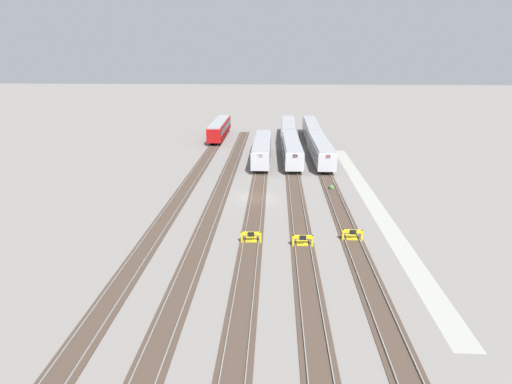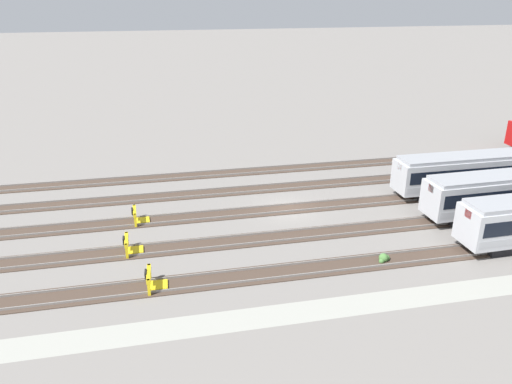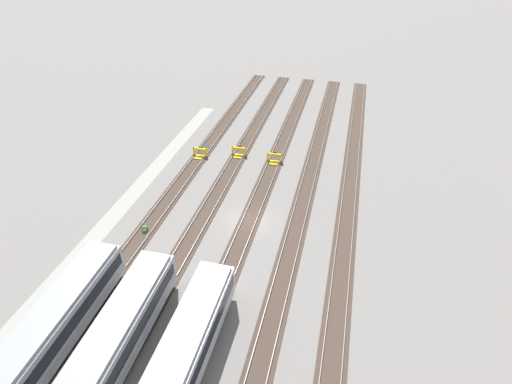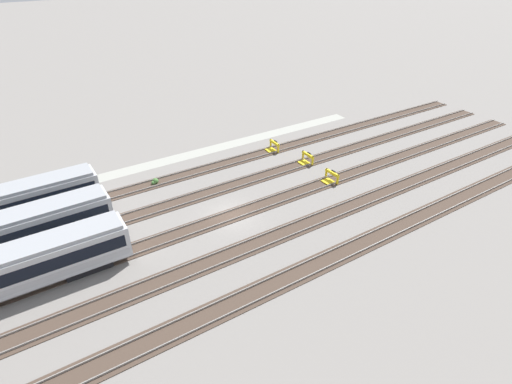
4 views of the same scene
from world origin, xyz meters
name	(u,v)px [view 4 (image 4 of 4)]	position (x,y,z in m)	size (l,w,h in m)	color
ground_plane	(232,216)	(0.00, 0.00, 0.00)	(400.00, 400.00, 0.00)	gray
service_walkway	(175,159)	(0.00, -14.24, 0.00)	(54.00, 2.00, 0.01)	#9E9E93
rail_track_nearest	(190,173)	(0.00, -9.82, 0.04)	(90.00, 2.23, 0.21)	#47382D
rail_track_near_inner	(209,193)	(0.00, -4.91, 0.04)	(90.00, 2.23, 0.21)	#47382D
rail_track_middle	(232,215)	(0.00, 0.00, 0.04)	(90.00, 2.24, 0.21)	#47382D
rail_track_far_inner	(259,243)	(0.00, 4.91, 0.04)	(90.00, 2.23, 0.21)	#47382D
rail_track_farthest	(292,276)	(0.00, 9.82, 0.04)	(90.00, 2.23, 0.21)	#47382D
subway_car_front_row_rightmost	(2,273)	(18.99, 0.03, 2.04)	(18.00, 2.85, 3.70)	#B7BABF
bumper_stop_nearest_track	(273,147)	(-11.42, -9.83, 0.51)	(1.37, 2.01, 1.22)	yellow
bumper_stop_near_inner_track	(306,159)	(-12.89, -4.91, 0.51)	(1.35, 2.00, 1.22)	yellow
bumper_stop_middle_track	(330,177)	(-12.39, 0.01, 0.51)	(1.37, 2.01, 1.22)	yellow
weed_clump	(155,181)	(4.12, -9.86, 0.24)	(0.92, 0.70, 0.64)	#4C7F3D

